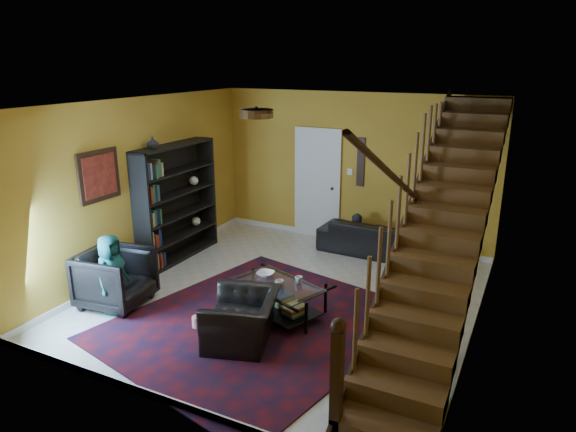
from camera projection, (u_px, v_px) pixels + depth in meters
name	position (u px, v px, depth m)	size (l,w,h in m)	color
floor	(287.00, 297.00, 7.55)	(5.50, 5.50, 0.00)	beige
room	(254.00, 250.00, 9.24)	(5.50, 5.50, 5.50)	gold
staircase	(443.00, 227.00, 6.24)	(0.95, 5.02, 3.18)	brown
bookshelf	(177.00, 204.00, 8.81)	(0.35, 1.80, 2.00)	black
door	(317.00, 185.00, 9.88)	(0.82, 0.05, 2.05)	silver
framed_picture	(99.00, 176.00, 7.36)	(0.04, 0.74, 0.74)	maroon
wall_hanging	(361.00, 162.00, 9.37)	(0.14, 0.03, 0.90)	black
ceiling_fixture	(257.00, 113.00, 6.06)	(0.40, 0.40, 0.10)	#3F2814
rug	(257.00, 323.00, 6.78)	(3.15, 3.60, 0.02)	#4B0D13
sofa	(377.00, 238.00, 9.15)	(2.05, 0.80, 0.60)	black
armchair_left	(116.00, 278.00, 7.21)	(0.87, 0.90, 0.82)	black
armchair_right	(242.00, 319.00, 6.27)	(0.95, 0.83, 0.62)	black
person_adult_a	(356.00, 243.00, 9.43)	(0.41, 0.27, 1.14)	black
person_adult_b	(425.00, 249.00, 8.87)	(0.63, 0.49, 1.30)	black
person_child	(111.00, 274.00, 6.98)	(0.54, 0.35, 1.11)	#165656
coffee_table	(278.00, 297.00, 6.96)	(1.37, 1.08, 0.46)	black
cup_a	(280.00, 283.00, 6.81)	(0.12, 0.12, 0.09)	#999999
cup_b	(299.00, 280.00, 6.91)	(0.10, 0.10, 0.10)	#999999
bowl	(266.00, 274.00, 7.15)	(0.24, 0.24, 0.06)	#999999
vase	(153.00, 143.00, 8.05)	(0.18, 0.18, 0.19)	#999999
popcorn_bucket	(197.00, 322.00, 6.65)	(0.13, 0.13, 0.15)	red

